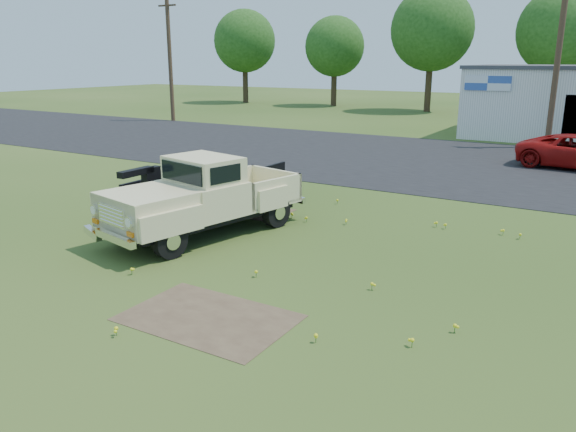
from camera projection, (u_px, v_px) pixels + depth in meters
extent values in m
plane|color=#2C4817|center=(239.00, 255.00, 13.29)|extent=(140.00, 140.00, 0.00)
cube|color=black|center=(431.00, 161.00, 25.66)|extent=(90.00, 14.00, 0.02)
cube|color=#4D3A29|center=(209.00, 318.00, 10.07)|extent=(3.00, 2.00, 0.01)
cube|color=#4D3A29|center=(253.00, 211.00, 17.17)|extent=(2.20, 1.60, 0.01)
cube|color=white|center=(488.00, 83.00, 31.11)|extent=(2.50, 0.08, 0.80)
cylinder|color=#432E1F|center=(170.00, 59.00, 41.15)|extent=(0.30, 0.30, 9.00)
cube|color=#432E1F|center=(167.00, 5.00, 40.15)|extent=(1.60, 0.12, 0.12)
cylinder|color=#432E1F|center=(558.00, 59.00, 28.24)|extent=(0.30, 0.30, 9.00)
cylinder|color=#3B2A1A|center=(245.00, 85.00, 59.71)|extent=(0.56, 0.56, 3.60)
sphere|color=#1B4513|center=(245.00, 41.00, 58.49)|extent=(6.40, 6.40, 6.40)
cylinder|color=#3B2A1A|center=(334.00, 89.00, 55.62)|extent=(0.56, 0.56, 3.24)
sphere|color=#1B4513|center=(335.00, 46.00, 54.52)|extent=(5.76, 5.76, 5.76)
cylinder|color=#3B2A1A|center=(428.00, 89.00, 49.32)|extent=(0.56, 0.56, 3.96)
sphere|color=#1B4513|center=(432.00, 29.00, 47.98)|extent=(7.04, 7.04, 7.04)
cylinder|color=#3B2A1A|center=(553.00, 93.00, 45.20)|extent=(0.56, 0.56, 3.78)
sphere|color=#1B4513|center=(561.00, 31.00, 43.92)|extent=(6.72, 6.72, 6.72)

